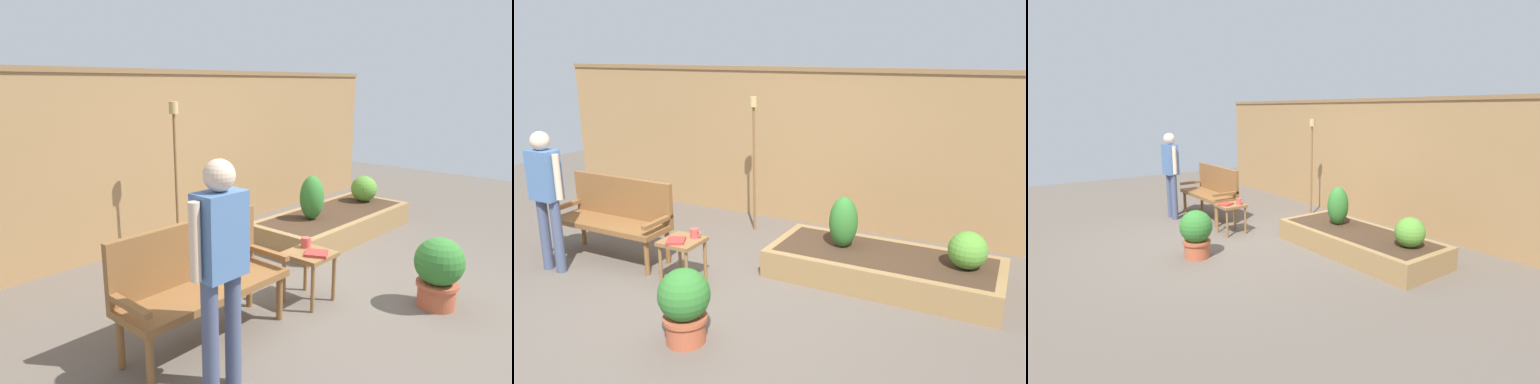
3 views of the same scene
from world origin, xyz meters
The scene contains 12 objects.
ground_plane centered at (0.00, 0.00, 0.00)m, with size 14.00×14.00×0.00m, color #60564C.
fence_back centered at (0.00, 2.60, 1.09)m, with size 8.40×0.14×2.16m.
garden_bench centered at (-1.45, 0.42, 0.54)m, with size 1.44×0.48×0.94m.
side_table centered at (-0.33, 0.18, 0.40)m, with size 0.40×0.40×0.48m.
cup_on_table centered at (-0.24, 0.29, 0.53)m, with size 0.13×0.09×0.10m.
book_on_table centered at (-0.34, 0.09, 0.49)m, with size 0.18×0.20×0.03m, color #B2332D.
potted_boxwood centered at (0.37, -0.74, 0.36)m, with size 0.44×0.44×0.65m.
raised_planter_bed centered at (1.53, 1.16, 0.15)m, with size 2.40×1.00×0.30m.
shrub_near_bench centered at (1.07, 1.19, 0.58)m, with size 0.31×0.31×0.56m.
shrub_far_corner centered at (2.35, 1.19, 0.49)m, with size 0.38×0.38×0.38m.
tiki_torch centered at (-0.45, 1.97, 1.22)m, with size 0.10×0.10×1.80m.
person_by_bench centered at (-1.80, -0.22, 0.93)m, with size 0.47×0.20×1.56m.
Camera 3 is at (5.35, -2.95, 1.97)m, focal length 28.92 mm.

